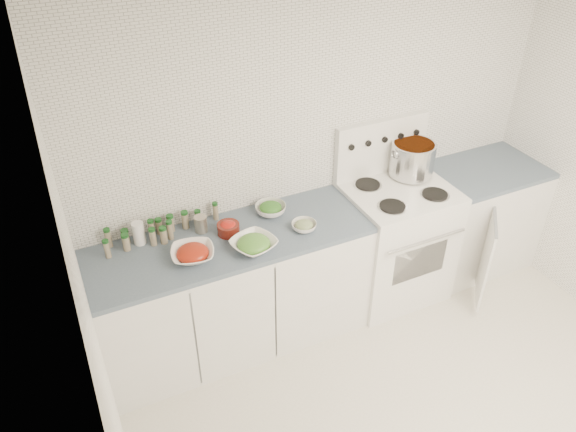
{
  "coord_description": "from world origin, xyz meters",
  "views": [
    {
      "loc": [
        -1.73,
        -1.58,
        3.08
      ],
      "look_at": [
        -0.44,
        1.14,
        1.0
      ],
      "focal_mm": 35.0,
      "sensor_mm": 36.0,
      "label": 1
    }
  ],
  "objects_px": {
    "stock_pot": "(412,157)",
    "bowl_tomato": "(193,253)",
    "stove": "(393,238)",
    "bowl_snowpea": "(254,244)"
  },
  "relations": [
    {
      "from": "stock_pot",
      "to": "bowl_tomato",
      "type": "xyz_separation_m",
      "value": [
        -1.77,
        -0.22,
        -0.14
      ]
    },
    {
      "from": "stock_pot",
      "to": "bowl_tomato",
      "type": "distance_m",
      "value": 1.79
    },
    {
      "from": "stock_pot",
      "to": "bowl_tomato",
      "type": "bearing_deg",
      "value": -172.98
    },
    {
      "from": "bowl_tomato",
      "to": "bowl_snowpea",
      "type": "bearing_deg",
      "value": -11.44
    },
    {
      "from": "stock_pot",
      "to": "bowl_tomato",
      "type": "relative_size",
      "value": 1.09
    },
    {
      "from": "bowl_tomato",
      "to": "bowl_snowpea",
      "type": "distance_m",
      "value": 0.38
    },
    {
      "from": "stove",
      "to": "bowl_tomato",
      "type": "distance_m",
      "value": 1.64
    },
    {
      "from": "stock_pot",
      "to": "bowl_snowpea",
      "type": "distance_m",
      "value": 1.43
    },
    {
      "from": "stove",
      "to": "stock_pot",
      "type": "bearing_deg",
      "value": 36.48
    },
    {
      "from": "stove",
      "to": "stock_pot",
      "type": "distance_m",
      "value": 0.63
    }
  ]
}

